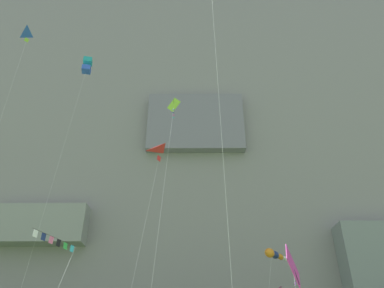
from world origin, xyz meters
The scene contains 8 objects.
cliff_face centered at (0.01, 55.50, 38.62)m, with size 180.00×23.81×77.34m.
kite_diamond_high_right centered at (5.48, 21.07, 6.99)m, with size 2.34×6.88×8.38m.
kite_diamond_mid_left centered at (-2.11, 24.69, 19.86)m, with size 1.57×6.27×22.43m.
kite_delta_far_right centered at (-3.16, 28.62, 17.92)m, with size 3.04×6.72×18.34m.
kite_delta_low_left centered at (-17.82, 27.58, 31.38)m, with size 2.47×4.86×32.29m.
kite_banner_mid_right centered at (-6.91, 16.27, 6.60)m, with size 1.16×5.23×7.51m.
kite_box_mid_center centered at (-13.46, 33.20, 33.62)m, with size 1.34×5.03×34.70m.
kite_windsock_near_cliff centered at (7.37, 34.42, 10.90)m, with size 5.13×7.76×11.32m.
Camera 1 is at (-0.29, -1.02, 2.53)m, focal length 34.32 mm.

